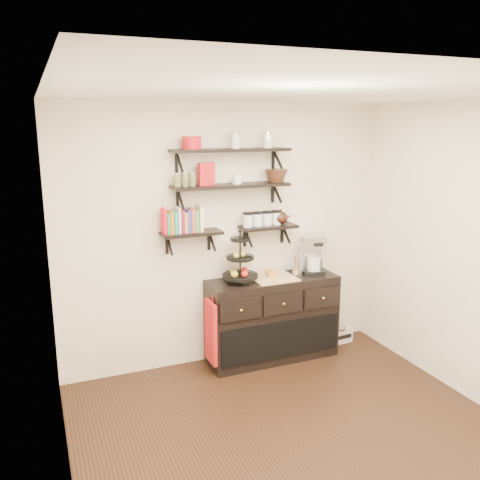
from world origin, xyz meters
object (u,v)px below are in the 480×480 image
object	(u,v)px
coffee_maker	(312,255)
fruit_stand	(240,265)
radio	(337,334)
sideboard	(272,318)

from	to	relation	value
coffee_maker	fruit_stand	bearing A→B (deg)	-164.06
fruit_stand	radio	xyz separation A→B (m)	(1.25, 0.07, -0.99)
sideboard	coffee_maker	size ratio (longest dim) A/B	3.32
sideboard	coffee_maker	world-z (taller)	coffee_maker
coffee_maker	radio	distance (m)	1.08
radio	sideboard	bearing A→B (deg)	179.37
fruit_stand	sideboard	bearing A→B (deg)	-0.62
fruit_stand	coffee_maker	bearing A→B (deg)	1.67
fruit_stand	radio	bearing A→B (deg)	3.03
coffee_maker	radio	bearing A→B (deg)	20.15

